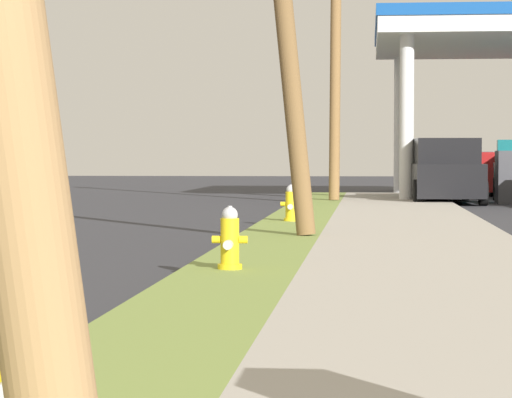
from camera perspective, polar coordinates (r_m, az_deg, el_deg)
The scene contains 7 objects.
fire_hydrant_nearest at distance 5.45m, azimuth -11.53°, elevation -8.63°, with size 0.42×0.38×0.74m.
fire_hydrant_second at distance 13.86m, azimuth -1.28°, elevation -2.07°, with size 0.42×0.38×0.74m.
fire_hydrant_third at distance 24.02m, azimuth 1.70°, elevation -0.30°, with size 0.42×0.37×0.74m.
utility_pole_background at distance 35.69m, azimuth 3.87°, elevation 7.89°, with size 0.42×1.40×9.69m.
car_red_by_near_pump at distance 44.22m, azimuth 11.57°, elevation 1.12°, with size 2.04×4.54×1.57m.
truck_tan_on_apron at distance 47.89m, azimuth 8.44°, elevation 1.45°, with size 2.21×5.43×1.97m.
truck_black_at_far_bay at distance 36.62m, azimuth 9.04°, elevation 1.24°, with size 2.31×5.47×1.97m.
Camera 1 is at (2.22, -2.61, 1.46)m, focal length 82.68 mm.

